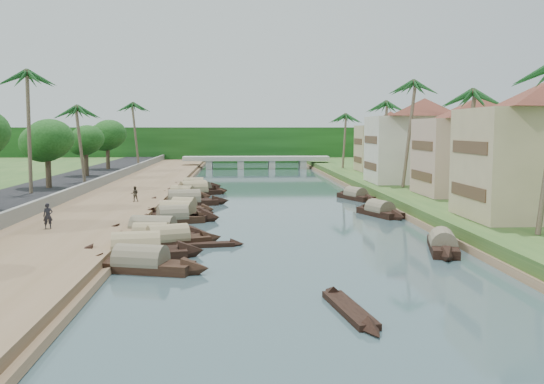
{
  "coord_description": "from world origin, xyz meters",
  "views": [
    {
      "loc": [
        -3.79,
        -44.75,
        7.75
      ],
      "look_at": [
        -0.58,
        9.86,
        2.0
      ],
      "focal_mm": 40.0,
      "sensor_mm": 36.0,
      "label": 1
    }
  ],
  "objects": [
    {
      "name": "sampan_15",
      "position": [
        8.95,
        8.0,
        0.41
      ],
      "size": [
        3.97,
        7.41,
        2.0
      ],
      "rotation": [
        0.0,
        0.0,
        1.93
      ],
      "color": "black",
      "rests_on": "ground"
    },
    {
      "name": "bridge",
      "position": [
        0.0,
        72.0,
        1.72
      ],
      "size": [
        28.0,
        4.0,
        2.4
      ],
      "color": "#9F9F95",
      "rests_on": "ground"
    },
    {
      "name": "sampan_2",
      "position": [
        -8.35,
        -4.93,
        0.41
      ],
      "size": [
        7.71,
        4.2,
        2.05
      ],
      "rotation": [
        0.0,
        0.0,
        0.37
      ],
      "color": "black",
      "rests_on": "ground"
    },
    {
      "name": "building_mid",
      "position": [
        19.99,
        14.0,
        6.13
      ],
      "size": [
        14.11,
        14.11,
        9.7
      ],
      "color": "tan",
      "rests_on": "right_bank"
    },
    {
      "name": "treeline",
      "position": [
        0.0,
        100.0,
        4.0
      ],
      "size": [
        120.0,
        14.0,
        8.0
      ],
      "color": "#12380F",
      "rests_on": "ground"
    },
    {
      "name": "person_far",
      "position": [
        -13.52,
        13.39,
        1.53
      ],
      "size": [
        0.77,
        0.63,
        1.47
      ],
      "primitive_type": "imported",
      "rotation": [
        0.0,
        0.0,
        3.26
      ],
      "color": "#3A3428",
      "rests_on": "left_bank"
    },
    {
      "name": "tree_3",
      "position": [
        -24.0,
        21.46,
        6.36
      ],
      "size": [
        5.04,
        5.04,
        7.11
      ],
      "color": "brown",
      "rests_on": "ground"
    },
    {
      "name": "building_far",
      "position": [
        18.99,
        28.0,
        6.38
      ],
      "size": [
        15.59,
        15.59,
        10.2
      ],
      "color": "beige",
      "rests_on": "right_bank"
    },
    {
      "name": "person_near",
      "position": [
        -16.93,
        -2.17,
        1.69
      ],
      "size": [
        0.75,
        0.62,
        1.78
      ],
      "primitive_type": "imported",
      "rotation": [
        0.0,
        0.0,
        0.34
      ],
      "color": "black",
      "rests_on": "left_bank"
    },
    {
      "name": "sampan_3",
      "position": [
        -9.74,
        -1.89,
        0.42
      ],
      "size": [
        9.03,
        3.62,
        2.36
      ],
      "rotation": [
        0.0,
        0.0,
        -0.21
      ],
      "color": "black",
      "rests_on": "ground"
    },
    {
      "name": "left_bank",
      "position": [
        -16.0,
        20.0,
        0.4
      ],
      "size": [
        10.0,
        180.0,
        0.8
      ],
      "primitive_type": "cube",
      "color": "brown",
      "rests_on": "ground"
    },
    {
      "name": "palm_8",
      "position": [
        -20.5,
        58.69,
        11.6
      ],
      "size": [
        3.2,
        3.2,
        12.0
      ],
      "color": "#72634C",
      "rests_on": "ground"
    },
    {
      "name": "palm_5",
      "position": [
        -24.0,
        15.8,
        12.86
      ],
      "size": [
        3.2,
        3.2,
        13.32
      ],
      "color": "#72634C",
      "rests_on": "ground"
    },
    {
      "name": "sampan_14",
      "position": [
        9.27,
        -7.59,
        0.41
      ],
      "size": [
        3.29,
        7.92,
        1.93
      ],
      "rotation": [
        0.0,
        0.0,
        1.32
      ],
      "color": "black",
      "rests_on": "ground"
    },
    {
      "name": "sampan_6",
      "position": [
        -9.06,
        4.84,
        0.41
      ],
      "size": [
        7.18,
        3.64,
        2.12
      ],
      "rotation": [
        0.0,
        0.0,
        0.3
      ],
      "color": "black",
      "rests_on": "ground"
    },
    {
      "name": "palm_7",
      "position": [
        14.0,
        55.13,
        9.77
      ],
      "size": [
        3.2,
        3.2,
        10.32
      ],
      "color": "#72634C",
      "rests_on": "ground"
    },
    {
      "name": "sampan_10",
      "position": [
        -9.85,
        22.79,
        0.41
      ],
      "size": [
        7.13,
        3.49,
        1.97
      ],
      "rotation": [
        0.0,
        0.0,
        -0.3
      ],
      "color": "black",
      "rests_on": "ground"
    },
    {
      "name": "sampan_9",
      "position": [
        -9.1,
        16.59,
        0.42
      ],
      "size": [
        9.59,
        3.32,
        2.36
      ],
      "rotation": [
        0.0,
        0.0,
        0.16
      ],
      "color": "black",
      "rests_on": "ground"
    },
    {
      "name": "building_distant",
      "position": [
        19.99,
        48.0,
        5.88
      ],
      "size": [
        12.62,
        12.62,
        9.2
      ],
      "color": "#C7B085",
      "rests_on": "right_bank"
    },
    {
      "name": "canoe_2",
      "position": [
        -9.11,
        19.92,
        0.1
      ],
      "size": [
        5.91,
        1.01,
        0.86
      ],
      "rotation": [
        0.0,
        0.0,
        0.03
      ],
      "color": "black",
      "rests_on": "ground"
    },
    {
      "name": "sampan_11",
      "position": [
        -8.83,
        26.21,
        0.42
      ],
      "size": [
        8.86,
        4.88,
        2.47
      ],
      "rotation": [
        0.0,
        0.0,
        0.36
      ],
      "color": "black",
      "rests_on": "ground"
    },
    {
      "name": "palm_2",
      "position": [
        15.0,
        21.57,
        12.52
      ],
      "size": [
        3.2,
        3.2,
        13.16
      ],
      "color": "#72634C",
      "rests_on": "ground"
    },
    {
      "name": "sampan_0",
      "position": [
        -9.02,
        -12.06,
        0.41
      ],
      "size": [
        8.15,
        3.73,
        2.12
      ],
      "rotation": [
        0.0,
        0.0,
        -0.28
      ],
      "color": "black",
      "rests_on": "ground"
    },
    {
      "name": "canoe_1",
      "position": [
        -5.86,
        -5.36,
        0.1
      ],
      "size": [
        5.25,
        1.59,
        0.84
      ],
      "rotation": [
        0.0,
        0.0,
        0.15
      ],
      "color": "black",
      "rests_on": "ground"
    },
    {
      "name": "retaining_wall",
      "position": [
        -20.2,
        20.0,
        1.35
      ],
      "size": [
        0.4,
        180.0,
        1.1
      ],
      "primitive_type": "cube",
      "color": "gray",
      "rests_on": "left_bank"
    },
    {
      "name": "canoe_0",
      "position": [
        0.94,
        -20.05,
        0.1
      ],
      "size": [
        1.9,
        6.99,
        0.92
      ],
      "rotation": [
        0.0,
        0.0,
        1.72
      ],
      "color": "black",
      "rests_on": "ground"
    },
    {
      "name": "sampan_7",
      "position": [
        -9.33,
        8.52,
        0.41
      ],
      "size": [
        7.3,
        1.77,
        1.97
      ],
      "rotation": [
        0.0,
        0.0,
        -0.02
      ],
      "color": "black",
      "rests_on": "ground"
    },
    {
      "name": "sampan_13",
      "position": [
        -9.33,
        33.41,
        0.41
      ],
      "size": [
        7.44,
        1.96,
        2.05
      ],
      "rotation": [
        0.0,
        0.0,
        0.04
      ],
      "color": "black",
      "rests_on": "ground"
    },
    {
      "name": "sampan_12",
      "position": [
        -8.4,
        28.52,
        0.41
      ],
      "size": [
        7.76,
        5.36,
        1.97
      ],
      "rotation": [
        0.0,
        0.0,
        -0.53
      ],
      "color": "black",
      "rests_on": "ground"
    },
    {
      "name": "sampan_8",
      "position": [
        -8.7,
        11.46,
        0.41
      ],
      "size": [
        6.24,
        3.08,
        1.93
      ],
      "rotation": [
        0.0,
        0.0,
        -0.28
      ],
      "color": "black",
      "rests_on": "ground"
    },
    {
      "name": "sampan_1",
      "position": [
        -9.8,
        -8.84,
        0.42
      ],
      "size": [
        8.54,
        3.21,
        2.45
      ],
      "rotation": [
        0.0,
        0.0,
        0.16
      ],
      "color": "black",
      "rests_on": "ground"
    },
    {
      "name": "right_bank",
      "position": [
        19.0,
        20.0,
        0.6
      ],
      "size": [
        16.0,
        180.0,
        1.2
      ],
      "primitive_type": "cube",
      "color": "#2B5120",
      "rests_on": "ground"
    },
    {
      "name": "sampan_5",
      "position": [
        -8.81,
        6.57,
        0.42
      ],
      "size": [
        7.97,
        4.08,
        2.45
      ],
      "rotation": [
        0.0,
        0.0,
        -0.29
      ],
      "color": "black",
      "rests_on": "ground"
    },
    {
      "name": "tree_4",
      "position": [
        -24.0,
        38.02,
        6.05
      ],
      "size": [
        4.41,
        4.41,
        6.55
      ],
      "color": "brown",
      "rests_on": "ground"
    },
    {
      "name": "palm_6",
      "position": [
        -22.0,
        28.18,
        10.03
      ],
      "size": [
        3.2,
        3.2,
        10.38
      ],
      "color": "#72634C",
      "rests_on": "ground"
    },
    {
      "name": "ground",
      "position": [
        0.0,
        0.0,
        0.0
      ],
      "size": [
        220.0,
        220.0,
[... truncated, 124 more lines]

